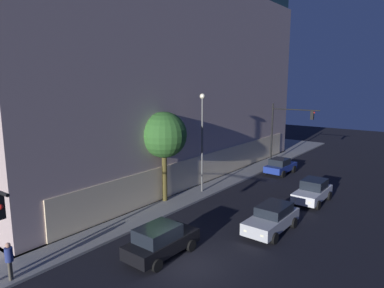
% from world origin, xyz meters
% --- Properties ---
extents(ground_plane, '(120.00, 120.00, 0.00)m').
position_xyz_m(ground_plane, '(0.00, 0.00, 0.00)').
color(ground_plane, black).
extents(modern_building, '(35.99, 23.66, 20.71)m').
position_xyz_m(modern_building, '(12.71, 19.28, 10.28)').
color(modern_building, '#4C4C51').
rests_on(modern_building, ground).
extents(traffic_light_far_corner, '(0.46, 5.17, 6.75)m').
position_xyz_m(traffic_light_far_corner, '(23.15, 4.64, 4.62)').
color(traffic_light_far_corner, black).
rests_on(traffic_light_far_corner, sidewalk_corner).
extents(street_lamp_sidewalk, '(0.44, 0.44, 8.14)m').
position_xyz_m(street_lamp_sidewalk, '(9.81, 6.30, 5.25)').
color(street_lamp_sidewalk, '#5A5A5A').
rests_on(street_lamp_sidewalk, sidewalk_corner).
extents(sidewalk_tree, '(3.48, 3.48, 6.89)m').
position_xyz_m(sidewalk_tree, '(6.22, 7.26, 5.25)').
color(sidewalk_tree, '#4C431E').
rests_on(sidewalk_tree, sidewalk_corner).
extents(pedestrian_waiting, '(0.36, 0.36, 1.81)m').
position_xyz_m(pedestrian_waiting, '(-6.21, 5.65, 1.23)').
color(pedestrian_waiting, '#4C473D').
rests_on(pedestrian_waiting, sidewalk_corner).
extents(car_black, '(4.34, 2.11, 1.74)m').
position_xyz_m(car_black, '(-0.16, 1.79, 0.88)').
color(car_black, black).
rests_on(car_black, ground).
extents(car_silver, '(4.63, 2.08, 1.65)m').
position_xyz_m(car_silver, '(6.37, -1.56, 0.85)').
color(car_silver, '#B7BABF').
rests_on(car_silver, ground).
extents(car_white, '(4.37, 2.04, 1.74)m').
position_xyz_m(car_white, '(13.26, -1.80, 0.87)').
color(car_white, silver).
rests_on(car_white, ground).
extents(car_blue, '(4.16, 2.15, 1.60)m').
position_xyz_m(car_blue, '(19.66, 3.60, 0.81)').
color(car_blue, navy).
rests_on(car_blue, ground).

